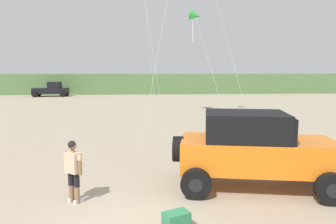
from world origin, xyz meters
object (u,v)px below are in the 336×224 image
object	(u,v)px
distant_pickup	(52,90)
kite_white_parafoil	(195,16)
person_watching	(73,168)
jeep	(254,148)
cooler_box	(176,220)

from	to	relation	value
distant_pickup	kite_white_parafoil	world-z (taller)	kite_white_parafoil
person_watching	distant_pickup	world-z (taller)	distant_pickup
jeep	kite_white_parafoil	distance (m)	15.43
person_watching	distant_pickup	distance (m)	37.82
cooler_box	kite_white_parafoil	size ratio (longest dim) A/B	0.07
jeep	distant_pickup	xyz separation A→B (m)	(-16.04, 35.45, -0.26)
person_watching	kite_white_parafoil	xyz separation A→B (m)	(5.46, 14.88, 6.43)
kite_white_parafoil	distant_pickup	bearing A→B (deg)	127.61
distant_pickup	kite_white_parafoil	size ratio (longest dim) A/B	0.60
jeep	distant_pickup	world-z (taller)	jeep
cooler_box	distant_pickup	size ratio (longest dim) A/B	0.12
cooler_box	jeep	bearing A→B (deg)	16.89
distant_pickup	person_watching	bearing A→B (deg)	-73.16
jeep	person_watching	world-z (taller)	jeep
distant_pickup	jeep	bearing A→B (deg)	-65.66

